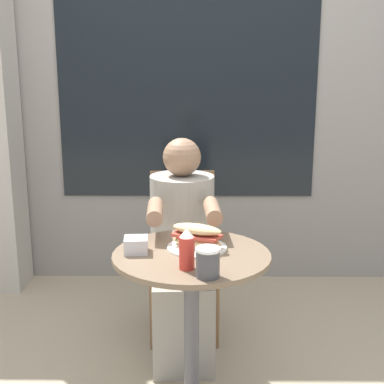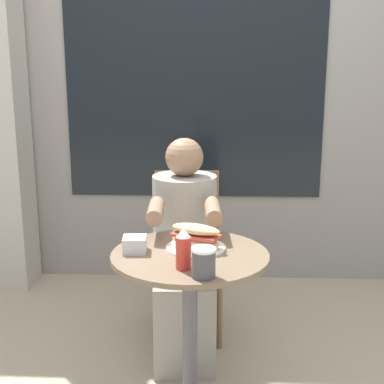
# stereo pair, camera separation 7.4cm
# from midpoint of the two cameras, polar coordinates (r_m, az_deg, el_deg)

# --- Properties ---
(storefront_wall) EXTENTS (8.00, 0.09, 2.80)m
(storefront_wall) POSITION_cam_midpoint_polar(r_m,az_deg,el_deg) (3.51, 1.63, 12.92)
(storefront_wall) COLOR gray
(storefront_wall) RESTS_ON ground_plane
(cafe_table) EXTENTS (0.61, 0.61, 0.73)m
(cafe_table) POSITION_cam_midpoint_polar(r_m,az_deg,el_deg) (2.15, 0.79, -11.66)
(cafe_table) COLOR brown
(cafe_table) RESTS_ON ground_plane
(diner_chair) EXTENTS (0.40, 0.40, 0.87)m
(diner_chair) POSITION_cam_midpoint_polar(r_m,az_deg,el_deg) (2.91, 0.19, -4.80)
(diner_chair) COLOR brown
(diner_chair) RESTS_ON ground_plane
(seated_diner) EXTENTS (0.33, 0.56, 1.10)m
(seated_diner) POSITION_cam_midpoint_polar(r_m,az_deg,el_deg) (2.60, 0.03, -7.99)
(seated_diner) COLOR gray
(seated_diner) RESTS_ON ground_plane
(sandwich_on_plate) EXTENTS (0.24, 0.24, 0.10)m
(sandwich_on_plate) POSITION_cam_midpoint_polar(r_m,az_deg,el_deg) (2.11, 1.42, -4.97)
(sandwich_on_plate) COLOR white
(sandwich_on_plate) RESTS_ON cafe_table
(drink_cup) EXTENTS (0.09, 0.09, 0.10)m
(drink_cup) POSITION_cam_midpoint_polar(r_m,az_deg,el_deg) (1.83, 2.41, -7.54)
(drink_cup) COLOR #424247
(drink_cup) RESTS_ON cafe_table
(napkin_box) EXTENTS (0.10, 0.10, 0.06)m
(napkin_box) POSITION_cam_midpoint_polar(r_m,az_deg,el_deg) (2.08, -5.13, -5.59)
(napkin_box) COLOR silver
(napkin_box) RESTS_ON cafe_table
(condiment_bottle) EXTENTS (0.06, 0.06, 0.15)m
(condiment_bottle) POSITION_cam_midpoint_polar(r_m,az_deg,el_deg) (1.89, 0.20, -6.12)
(condiment_bottle) COLOR red
(condiment_bottle) RESTS_ON cafe_table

